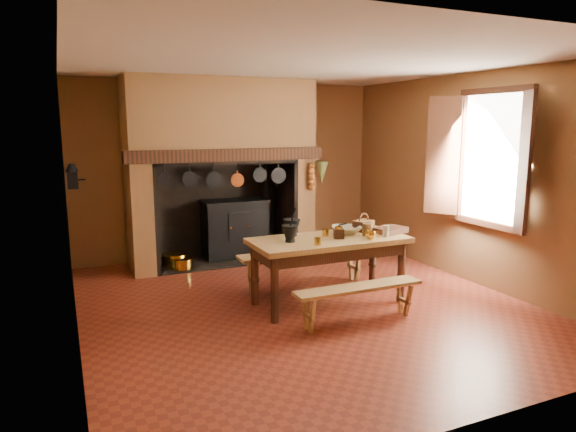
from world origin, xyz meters
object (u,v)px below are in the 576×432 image
at_px(work_table, 329,248).
at_px(wicker_basket, 363,225).
at_px(coffee_grinder, 339,233).
at_px(iron_range, 235,228).
at_px(bench_front, 358,295).
at_px(mixing_bowl, 347,230).

distance_m(work_table, wicker_basket, 0.65).
bearing_deg(coffee_grinder, iron_range, 120.47).
distance_m(bench_front, mixing_bowl, 1.02).
relative_size(iron_range, work_table, 0.86).
relative_size(work_table, mixing_bowl, 5.08).
height_order(work_table, bench_front, work_table).
bearing_deg(wicker_basket, mixing_bowl, 169.85).
bearing_deg(iron_range, coffee_grinder, -80.73).
bearing_deg(bench_front, work_table, 90.00).
distance_m(work_table, mixing_bowl, 0.38).
bearing_deg(iron_range, mixing_bowl, -74.95).
relative_size(work_table, wicker_basket, 6.50).
height_order(coffee_grinder, mixing_bowl, coffee_grinder).
relative_size(coffee_grinder, mixing_bowl, 0.49).
xyz_separation_m(work_table, bench_front, (-0.00, -0.67, -0.37)).
relative_size(work_table, coffee_grinder, 10.28).
bearing_deg(mixing_bowl, work_table, -157.41).
distance_m(bench_front, wicker_basket, 1.19).
bearing_deg(iron_range, wicker_basket, -68.60).
distance_m(work_table, bench_front, 0.77).
distance_m(iron_range, bench_front, 3.24).
xyz_separation_m(work_table, wicker_basket, (0.59, 0.18, 0.20)).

